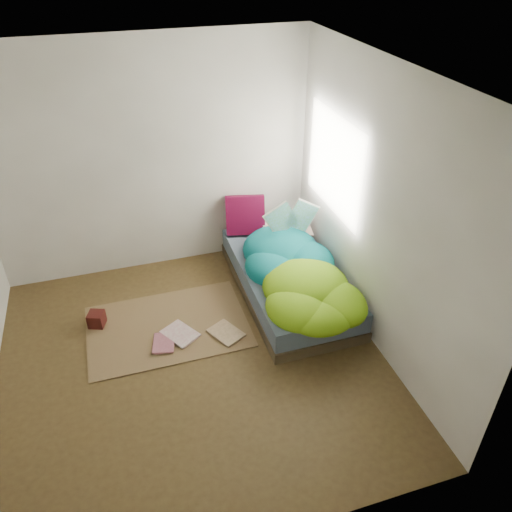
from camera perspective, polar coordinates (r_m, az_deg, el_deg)
The scene contains 12 objects.
ground at distance 4.84m, azimuth -7.23°, elevation -11.84°, with size 3.50×3.50×0.00m, color #46331B.
room_walls at distance 3.86m, azimuth -8.77°, elevation 5.37°, with size 3.54×3.54×2.62m.
bed at distance 5.49m, azimuth 3.69°, elevation -2.76°, with size 1.00×2.00×0.34m.
duvet at distance 5.13m, azimuth 4.69°, elevation -1.10°, with size 0.96×1.84×0.34m, color #066267, non-canonical shape.
rug at distance 5.22m, azimuth -10.06°, elevation -7.91°, with size 1.60×1.10×0.01m, color brown.
pillow_floral at distance 5.90m, azimuth 3.55°, elevation 2.82°, with size 0.55×0.34×0.12m, color white.
pillow_magenta at distance 5.89m, azimuth -1.25°, elevation 4.72°, with size 0.45×0.14×0.45m, color #43041F.
open_book at distance 5.46m, azimuth 4.18°, elevation 5.31°, with size 0.51×0.11×0.31m, color #36812A, non-canonical shape.
wooden_box at distance 5.35m, azimuth -17.76°, elevation -6.88°, with size 0.15×0.15×0.15m, color #380F0C.
floor_book_a at distance 5.03m, azimuth -9.75°, elevation -9.52°, with size 0.25×0.35×0.03m, color silver.
floor_book_b at distance 5.03m, azimuth -11.70°, elevation -9.80°, with size 0.21×0.28×0.03m, color #AF657C.
floor_book_c at distance 4.99m, azimuth -4.51°, elevation -9.45°, with size 0.25×0.33×0.03m, color tan.
Camera 1 is at (-0.43, -3.36, 3.45)m, focal length 35.00 mm.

